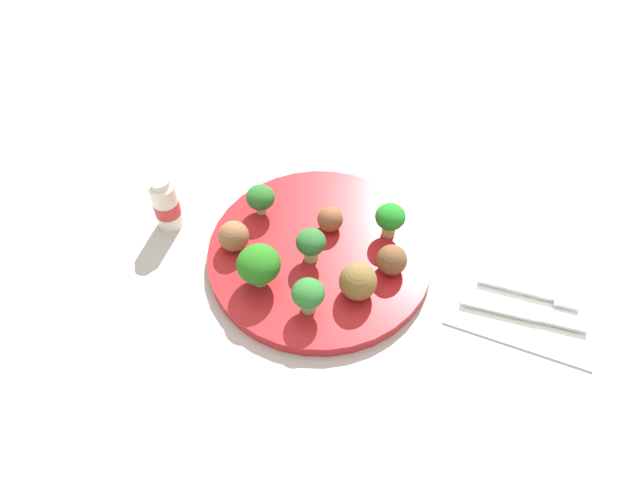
{
  "coord_description": "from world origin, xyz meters",
  "views": [
    {
      "loc": [
        0.15,
        -0.44,
        0.61
      ],
      "look_at": [
        0.0,
        0.0,
        0.04
      ],
      "focal_mm": 34.39,
      "sensor_mm": 36.0,
      "label": 1
    }
  ],
  "objects_px": {
    "plate": "(320,254)",
    "meatball_mid_right": "(234,236)",
    "broccoli_floret_back_left": "(308,294)",
    "broccoli_floret_front_right": "(311,243)",
    "meatball_back_left": "(391,261)",
    "knife": "(529,316)",
    "broccoli_floret_near_rim": "(260,198)",
    "napkin": "(525,305)",
    "yogurt_bottle": "(166,205)",
    "broccoli_floret_mid_right": "(390,218)",
    "meatball_back_right": "(358,282)",
    "meatball_mid_left": "(329,219)",
    "fork": "(535,292)",
    "broccoli_floret_far_rim": "(259,265)"
  },
  "relations": [
    {
      "from": "meatball_mid_right",
      "to": "knife",
      "type": "relative_size",
      "value": 0.26
    },
    {
      "from": "broccoli_floret_far_rim",
      "to": "broccoli_floret_near_rim",
      "type": "distance_m",
      "value": 0.11
    },
    {
      "from": "plate",
      "to": "broccoli_floret_far_rim",
      "type": "relative_size",
      "value": 5.14
    },
    {
      "from": "broccoli_floret_back_left",
      "to": "napkin",
      "type": "xyz_separation_m",
      "value": [
        0.24,
        0.1,
        -0.04
      ]
    },
    {
      "from": "napkin",
      "to": "yogurt_bottle",
      "type": "xyz_separation_m",
      "value": [
        -0.46,
        -0.02,
        0.03
      ]
    },
    {
      "from": "meatball_mid_left",
      "to": "yogurt_bottle",
      "type": "relative_size",
      "value": 0.41
    },
    {
      "from": "broccoli_floret_front_right",
      "to": "broccoli_floret_back_left",
      "type": "distance_m",
      "value": 0.07
    },
    {
      "from": "meatball_back_left",
      "to": "meatball_mid_left",
      "type": "height_order",
      "value": "meatball_back_left"
    },
    {
      "from": "broccoli_floret_far_rim",
      "to": "broccoli_floret_mid_right",
      "type": "relative_size",
      "value": 1.14
    },
    {
      "from": "meatball_mid_left",
      "to": "napkin",
      "type": "height_order",
      "value": "meatball_mid_left"
    },
    {
      "from": "broccoli_floret_back_left",
      "to": "meatball_back_right",
      "type": "bearing_deg",
      "value": 40.93
    },
    {
      "from": "broccoli_floret_mid_right",
      "to": "meatball_back_right",
      "type": "relative_size",
      "value": 1.07
    },
    {
      "from": "napkin",
      "to": "broccoli_floret_mid_right",
      "type": "bearing_deg",
      "value": 166.83
    },
    {
      "from": "plate",
      "to": "meatball_mid_right",
      "type": "height_order",
      "value": "meatball_mid_right"
    },
    {
      "from": "meatball_mid_left",
      "to": "knife",
      "type": "bearing_deg",
      "value": -9.75
    },
    {
      "from": "broccoli_floret_back_left",
      "to": "meatball_mid_right",
      "type": "xyz_separation_m",
      "value": [
        -0.12,
        0.06,
        -0.01
      ]
    },
    {
      "from": "knife",
      "to": "meatball_back_left",
      "type": "bearing_deg",
      "value": 178.38
    },
    {
      "from": "broccoli_floret_near_rim",
      "to": "napkin",
      "type": "height_order",
      "value": "broccoli_floret_near_rim"
    },
    {
      "from": "napkin",
      "to": "yogurt_bottle",
      "type": "height_order",
      "value": "yogurt_bottle"
    },
    {
      "from": "broccoli_floret_front_right",
      "to": "meatball_back_right",
      "type": "bearing_deg",
      "value": -23.93
    },
    {
      "from": "broccoli_floret_mid_right",
      "to": "fork",
      "type": "relative_size",
      "value": 0.4
    },
    {
      "from": "meatball_back_right",
      "to": "napkin",
      "type": "height_order",
      "value": "meatball_back_right"
    },
    {
      "from": "plate",
      "to": "meatball_back_right",
      "type": "height_order",
      "value": "meatball_back_right"
    },
    {
      "from": "plate",
      "to": "broccoli_floret_back_left",
      "type": "height_order",
      "value": "broccoli_floret_back_left"
    },
    {
      "from": "broccoli_floret_front_right",
      "to": "napkin",
      "type": "relative_size",
      "value": 0.27
    },
    {
      "from": "meatball_back_right",
      "to": "yogurt_bottle",
      "type": "relative_size",
      "value": 0.56
    },
    {
      "from": "plate",
      "to": "meatball_back_right",
      "type": "bearing_deg",
      "value": -36.35
    },
    {
      "from": "plate",
      "to": "meatball_mid_left",
      "type": "distance_m",
      "value": 0.05
    },
    {
      "from": "meatball_back_right",
      "to": "meatball_back_left",
      "type": "relative_size",
      "value": 1.19
    },
    {
      "from": "broccoli_floret_near_rim",
      "to": "broccoli_floret_far_rim",
      "type": "bearing_deg",
      "value": -68.16
    },
    {
      "from": "broccoli_floret_front_right",
      "to": "broccoli_floret_near_rim",
      "type": "relative_size",
      "value": 1.12
    },
    {
      "from": "broccoli_floret_mid_right",
      "to": "meatball_mid_left",
      "type": "distance_m",
      "value": 0.08
    },
    {
      "from": "meatball_back_left",
      "to": "meatball_mid_right",
      "type": "bearing_deg",
      "value": -171.98
    },
    {
      "from": "broccoli_floret_front_right",
      "to": "plate",
      "type": "bearing_deg",
      "value": 68.13
    },
    {
      "from": "knife",
      "to": "broccoli_floret_far_rim",
      "type": "bearing_deg",
      "value": -168.77
    },
    {
      "from": "plate",
      "to": "broccoli_floret_front_right",
      "type": "relative_size",
      "value": 6.03
    },
    {
      "from": "plate",
      "to": "meatball_mid_right",
      "type": "relative_size",
      "value": 7.28
    },
    {
      "from": "meatball_mid_right",
      "to": "knife",
      "type": "xyz_separation_m",
      "value": [
        0.36,
        0.02,
        -0.03
      ]
    },
    {
      "from": "broccoli_floret_near_rim",
      "to": "meatball_back_left",
      "type": "relative_size",
      "value": 1.11
    },
    {
      "from": "broccoli_floret_front_right",
      "to": "broccoli_floret_mid_right",
      "type": "bearing_deg",
      "value": 41.11
    },
    {
      "from": "broccoli_floret_back_left",
      "to": "broccoli_floret_front_right",
      "type": "bearing_deg",
      "value": 107.3
    },
    {
      "from": "broccoli_floret_front_right",
      "to": "broccoli_floret_mid_right",
      "type": "relative_size",
      "value": 0.98
    },
    {
      "from": "yogurt_bottle",
      "to": "meatball_mid_right",
      "type": "bearing_deg",
      "value": -10.41
    },
    {
      "from": "broccoli_floret_mid_right",
      "to": "yogurt_bottle",
      "type": "height_order",
      "value": "yogurt_bottle"
    },
    {
      "from": "meatball_back_left",
      "to": "knife",
      "type": "bearing_deg",
      "value": -1.62
    },
    {
      "from": "broccoli_floret_mid_right",
      "to": "knife",
      "type": "relative_size",
      "value": 0.33
    },
    {
      "from": "napkin",
      "to": "meatball_back_right",
      "type": "bearing_deg",
      "value": -163.31
    },
    {
      "from": "broccoli_floret_near_rim",
      "to": "knife",
      "type": "relative_size",
      "value": 0.29
    },
    {
      "from": "broccoli_floret_mid_right",
      "to": "napkin",
      "type": "height_order",
      "value": "broccoli_floret_mid_right"
    },
    {
      "from": "fork",
      "to": "knife",
      "type": "bearing_deg",
      "value": -93.81
    }
  ]
}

